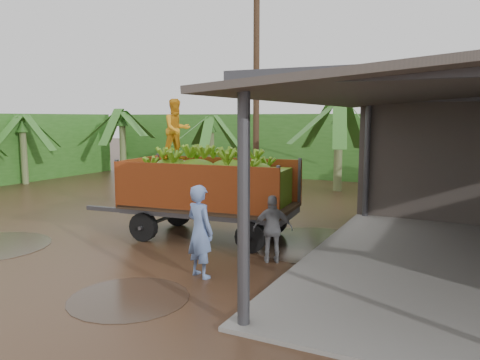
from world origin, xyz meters
name	(u,v)px	position (x,y,z in m)	size (l,w,h in m)	color
ground	(133,238)	(0.00, 0.00, 0.00)	(100.00, 100.00, 0.00)	black
hedge_north	(279,144)	(-2.00, 16.00, 1.80)	(22.00, 3.00, 3.60)	#2D661E
banana_trailer	(209,187)	(1.87, 1.07, 1.45)	(6.71, 2.77, 3.93)	#CB501D
man_blue	(200,231)	(3.37, -1.88, 1.00)	(0.73, 0.48, 2.00)	#6883BD
man_grey	(273,229)	(4.37, -0.24, 0.80)	(0.94, 0.39, 1.61)	slate
utility_pole	(256,92)	(0.77, 6.65, 4.40)	(1.20, 0.24, 8.69)	#47301E
banana_plants	(126,153)	(-5.57, 6.39, 1.80)	(24.34, 20.75, 4.24)	#2D661E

